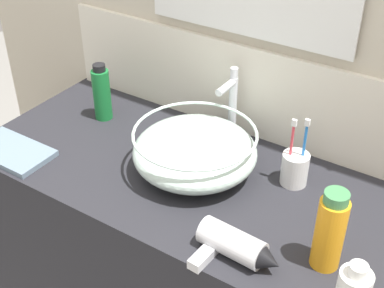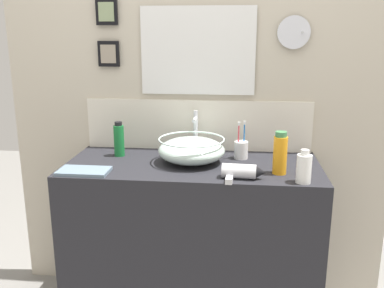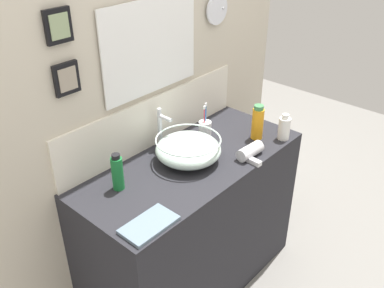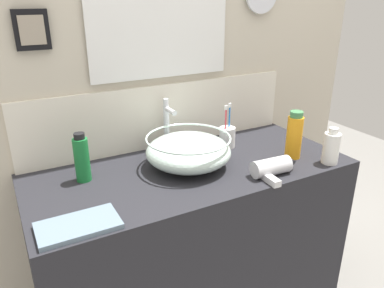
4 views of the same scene
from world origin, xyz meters
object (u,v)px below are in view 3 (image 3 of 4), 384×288
object	(u,v)px
hair_drier	(252,151)
soap_dispenser	(258,123)
faucet	(161,126)
spray_bottle	(284,128)
hand_towel	(149,225)
lotion_bottle	(117,173)
toothbrush_cup	(205,129)
glass_bowl_sink	(188,149)

from	to	relation	value
hair_drier	soap_dispenser	size ratio (longest dim) A/B	1.00
faucet	spray_bottle	world-z (taller)	faucet
soap_dispenser	hand_towel	bearing A→B (deg)	-174.40
lotion_bottle	spray_bottle	world-z (taller)	lotion_bottle
faucet	hand_towel	size ratio (longest dim) A/B	0.96
hair_drier	spray_bottle	world-z (taller)	spray_bottle
hair_drier	spray_bottle	size ratio (longest dim) A/B	1.33
lotion_bottle	toothbrush_cup	bearing A→B (deg)	1.76
toothbrush_cup	soap_dispenser	xyz separation A→B (m)	(0.17, -0.22, 0.05)
soap_dispenser	spray_bottle	xyz separation A→B (m)	(0.09, -0.11, -0.03)
hair_drier	glass_bowl_sink	bearing A→B (deg)	138.64
lotion_bottle	hand_towel	size ratio (longest dim) A/B	0.78
toothbrush_cup	soap_dispenser	distance (m)	0.29
toothbrush_cup	soap_dispenser	bearing A→B (deg)	-52.30
faucet	hair_drier	size ratio (longest dim) A/B	1.15
spray_bottle	lotion_bottle	bearing A→B (deg)	160.44
faucet	lotion_bottle	xyz separation A→B (m)	(-0.39, -0.11, -0.04)
hair_drier	lotion_bottle	distance (m)	0.70
lotion_bottle	hand_towel	xyz separation A→B (m)	(-0.09, -0.29, -0.08)
spray_bottle	hand_towel	distance (m)	0.99
soap_dispenser	hand_towel	world-z (taller)	soap_dispenser
toothbrush_cup	spray_bottle	xyz separation A→B (m)	(0.27, -0.34, 0.02)
faucet	soap_dispenser	bearing A→B (deg)	-37.21
glass_bowl_sink	spray_bottle	bearing A→B (deg)	-25.34
glass_bowl_sink	toothbrush_cup	size ratio (longest dim) A/B	1.70
lotion_bottle	spray_bottle	xyz separation A→B (m)	(0.90, -0.32, -0.02)
glass_bowl_sink	faucet	bearing A→B (deg)	90.00
toothbrush_cup	lotion_bottle	bearing A→B (deg)	-178.24
toothbrush_cup	spray_bottle	world-z (taller)	toothbrush_cup
toothbrush_cup	hair_drier	bearing A→B (deg)	-89.50
faucet	soap_dispenser	xyz separation A→B (m)	(0.42, -0.32, -0.03)
glass_bowl_sink	hair_drier	xyz separation A→B (m)	(0.25, -0.22, -0.03)
glass_bowl_sink	toothbrush_cup	bearing A→B (deg)	21.66
toothbrush_cup	faucet	bearing A→B (deg)	159.26
faucet	toothbrush_cup	world-z (taller)	faucet
hair_drier	soap_dispenser	bearing A→B (deg)	27.51
faucet	hand_towel	world-z (taller)	faucet
faucet	lotion_bottle	world-z (taller)	faucet
toothbrush_cup	lotion_bottle	xyz separation A→B (m)	(-0.63, -0.02, 0.04)
soap_dispenser	hand_towel	xyz separation A→B (m)	(-0.89, -0.09, -0.09)
glass_bowl_sink	hair_drier	size ratio (longest dim) A/B	1.68
faucet	toothbrush_cup	bearing A→B (deg)	-20.74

